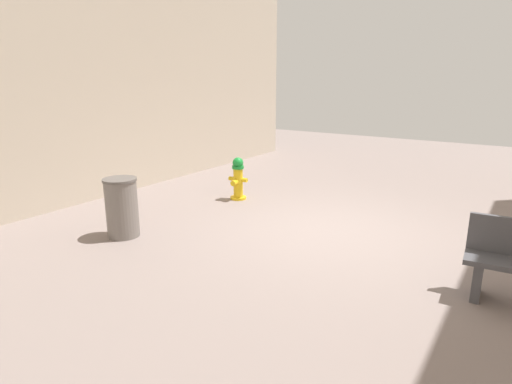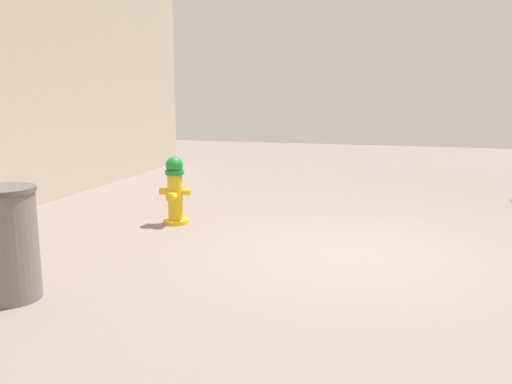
{
  "view_description": "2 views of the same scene",
  "coord_description": "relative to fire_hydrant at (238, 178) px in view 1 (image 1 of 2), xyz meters",
  "views": [
    {
      "loc": [
        -2.63,
        6.27,
        2.48
      ],
      "look_at": [
        1.1,
        0.62,
        0.65
      ],
      "focal_mm": 30.11,
      "sensor_mm": 36.0,
      "label": 1
    },
    {
      "loc": [
        -0.4,
        5.59,
        1.72
      ],
      "look_at": [
        0.95,
        0.69,
        0.75
      ],
      "focal_mm": 37.78,
      "sensor_mm": 36.0,
      "label": 2
    }
  ],
  "objects": [
    {
      "name": "fire_hydrant",
      "position": [
        0.0,
        0.0,
        0.0
      ],
      "size": [
        0.42,
        0.4,
        0.88
      ],
      "color": "gold",
      "rests_on": "ground_plane"
    },
    {
      "name": "trash_bin",
      "position": [
        0.28,
        2.75,
        0.03
      ],
      "size": [
        0.53,
        0.53,
        0.95
      ],
      "color": "slate",
      "rests_on": "ground_plane"
    },
    {
      "name": "ground_plane",
      "position": [
        -2.43,
        0.72,
        -0.44
      ],
      "size": [
        23.4,
        23.4,
        0.0
      ],
      "primitive_type": "plane",
      "color": "gray"
    }
  ]
}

